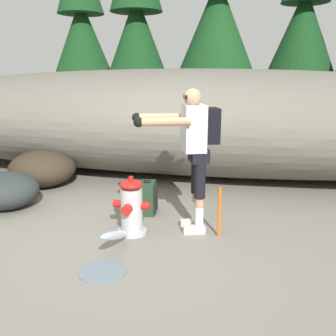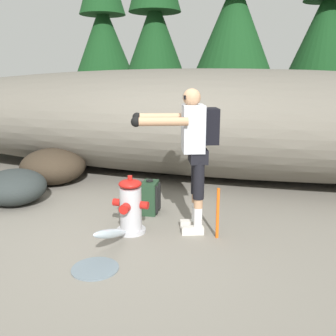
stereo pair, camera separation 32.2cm
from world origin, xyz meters
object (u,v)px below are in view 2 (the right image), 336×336
utility_worker (193,143)px  boulder_large (15,187)px  spare_backpack (149,198)px  survey_stake (218,213)px  fire_hydrant (131,207)px  boulder_mid (53,166)px

utility_worker → boulder_large: bearing=-24.3°
utility_worker → boulder_large: size_ratio=1.85×
spare_backpack → boulder_large: bearing=-0.6°
boulder_large → survey_stake: survey_stake is taller
boulder_large → spare_backpack: bearing=6.0°
fire_hydrant → survey_stake: 1.03m
boulder_mid → spare_backpack: bearing=-22.9°
boulder_mid → survey_stake: 3.40m
spare_backpack → boulder_large: (-2.01, -0.21, 0.04)m
fire_hydrant → spare_backpack: 0.68m
boulder_large → survey_stake: 3.05m
fire_hydrant → utility_worker: size_ratio=0.41×
boulder_mid → survey_stake: (3.09, -1.41, -0.01)m
spare_backpack → boulder_large: size_ratio=0.51×
boulder_large → survey_stake: (3.03, -0.32, 0.05)m
utility_worker → spare_backpack: utility_worker is taller
spare_backpack → survey_stake: (1.02, -0.53, 0.08)m
fire_hydrant → boulder_mid: 2.59m
utility_worker → spare_backpack: 1.19m
fire_hydrant → boulder_mid: (-2.08, 1.55, -0.01)m
boulder_mid → survey_stake: boulder_mid is taller
utility_worker → boulder_large: (-2.70, 0.21, -0.83)m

